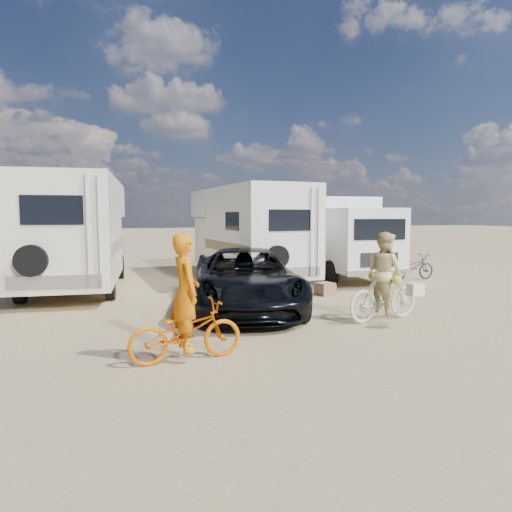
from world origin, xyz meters
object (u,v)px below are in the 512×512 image
object	(u,v)px
rv_main	(248,234)
crate	(325,289)
dark_suv	(246,279)
bike_man	(186,331)
rider_man	(186,303)
cooler	(257,302)
bike_parked	(413,267)
bike_woman	(384,295)
rider_woman	(384,281)
box_truck	(336,238)
rv_left	(77,235)

from	to	relation	value
rv_main	crate	distance (m)	4.11
dark_suv	bike_man	size ratio (longest dim) A/B	2.93
rider_man	cooler	world-z (taller)	rider_man
dark_suv	bike_parked	xyz separation A→B (m)	(7.01, 2.82, -0.28)
bike_woman	crate	size ratio (longest dim) A/B	4.17
dark_suv	crate	xyz separation A→B (m)	(2.70, 1.09, -0.55)
rider_woman	crate	bearing A→B (deg)	-14.19
cooler	crate	world-z (taller)	cooler
rider_man	crate	xyz separation A→B (m)	(4.76, 4.47, -0.73)
box_truck	cooler	size ratio (longest dim) A/B	10.45
rv_left	bike_parked	size ratio (longest dim) A/B	4.08
rv_main	bike_woman	bearing A→B (deg)	-85.98
box_truck	rider_woman	size ratio (longest dim) A/B	3.52
rider_man	crate	distance (m)	6.57
bike_man	rider_man	size ratio (longest dim) A/B	0.99
bike_man	bike_parked	size ratio (longest dim) A/B	1.04
bike_man	rider_woman	size ratio (longest dim) A/B	1.03
rv_main	rider_man	world-z (taller)	rv_main
rv_main	bike_parked	world-z (taller)	rv_main
rider_man	rider_woman	bearing A→B (deg)	-79.22
crate	rv_left	bearing A→B (deg)	152.41
bike_parked	crate	size ratio (longest dim) A/B	3.84
rv_left	cooler	world-z (taller)	rv_left
rider_woman	bike_parked	size ratio (longest dim) A/B	1.01
box_truck	bike_parked	xyz separation A→B (m)	(2.14, -1.57, -0.98)
box_truck	bike_parked	distance (m)	2.83
box_truck	rider_woman	distance (m)	6.95
dark_suv	bike_man	distance (m)	3.96
rv_left	rider_woman	distance (m)	9.19
dark_suv	rider_man	bearing A→B (deg)	-108.12
rv_left	dark_suv	xyz separation A→B (m)	(3.89, -4.54, -0.93)
box_truck	crate	distance (m)	4.15
rider_man	cooler	distance (m)	3.83
rider_woman	crate	size ratio (longest dim) A/B	3.87
box_truck	rider_man	bearing A→B (deg)	-127.52
box_truck	cooler	xyz separation A→B (m)	(-4.71, -4.73, -1.20)
bike_parked	crate	world-z (taller)	bike_parked
rv_left	dark_suv	bearing A→B (deg)	-43.31
rider_woman	bike_parked	bearing A→B (deg)	-52.28
rv_left	box_truck	world-z (taller)	rv_left
dark_suv	rider_man	size ratio (longest dim) A/B	2.90
crate	cooler	bearing A→B (deg)	-150.61
bike_parked	rv_left	bearing A→B (deg)	80.38
dark_suv	bike_woman	size ratio (longest dim) A/B	2.81
bike_man	rider_man	distance (m)	0.43
bike_parked	cooler	size ratio (longest dim) A/B	2.95
bike_man	rider_woman	bearing A→B (deg)	-79.22
rider_man	cooler	bearing A→B (deg)	-41.40
rv_left	rider_man	size ratio (longest dim) A/B	3.87
rv_left	crate	xyz separation A→B (m)	(6.59, -3.44, -1.48)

